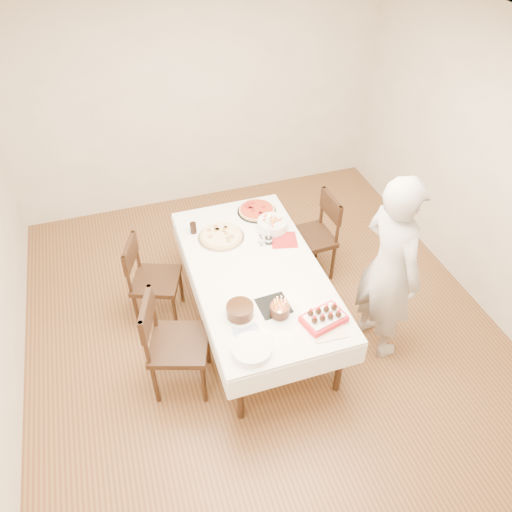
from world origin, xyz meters
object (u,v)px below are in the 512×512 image
object	(u,v)px
chair_left_dessert	(179,344)
pizza_pepperoni	(257,210)
pasta_bowl	(272,225)
person	(390,269)
taper_candle	(269,229)
chair_left_savory	(156,281)
pizza_white	(221,236)
cola_glass	(193,228)
birthday_cake	(280,307)
dining_table	(256,298)
strawberry_box	(324,318)
layer_cake	(240,311)
chair_right_savory	(310,238)

from	to	relation	value
chair_left_dessert	pizza_pepperoni	distance (m)	1.69
chair_left_dessert	pasta_bowl	bearing A→B (deg)	-122.70
person	pasta_bowl	xyz separation A→B (m)	(-0.69, 1.04, -0.12)
pizza_pepperoni	taper_candle	bearing A→B (deg)	-95.28
chair_left_savory	person	xyz separation A→B (m)	(1.90, -0.97, 0.46)
person	pizza_white	size ratio (longest dim) A/B	4.08
taper_candle	cola_glass	distance (m)	0.76
pizza_white	birthday_cake	distance (m)	1.13
person	cola_glass	distance (m)	1.90
person	birthday_cake	bearing A→B (deg)	83.50
pasta_bowl	person	bearing A→B (deg)	-56.45
dining_table	strawberry_box	bearing A→B (deg)	-67.03
pizza_white	cola_glass	size ratio (longest dim) A/B	3.89
pizza_white	pizza_pepperoni	distance (m)	0.55
pizza_pepperoni	taper_candle	distance (m)	0.54
layer_cake	dining_table	bearing A→B (deg)	58.93
chair_right_savory	pasta_bowl	distance (m)	0.56
person	chair_left_dessert	bearing A→B (deg)	77.76
chair_right_savory	strawberry_box	xyz separation A→B (m)	(-0.46, -1.32, 0.31)
taper_candle	birthday_cake	bearing A→B (deg)	-103.56
person	taper_candle	xyz separation A→B (m)	(-0.80, 0.85, -0.00)
chair_right_savory	layer_cake	size ratio (longest dim) A/B	3.38
person	pizza_white	xyz separation A→B (m)	(-1.21, 1.06, -0.15)
pizza_pepperoni	birthday_cake	size ratio (longest dim) A/B	2.48
pizza_pepperoni	strawberry_box	xyz separation A→B (m)	(0.05, -1.59, 0.02)
chair_right_savory	birthday_cake	distance (m)	1.42
dining_table	chair_right_savory	xyz separation A→B (m)	(0.79, 0.55, 0.11)
chair_left_savory	layer_cake	world-z (taller)	chair_left_savory
person	chair_left_savory	bearing A→B (deg)	53.80
chair_right_savory	layer_cake	world-z (taller)	chair_right_savory
chair_left_dessert	pizza_white	distance (m)	1.19
taper_candle	pizza_white	bearing A→B (deg)	152.48
strawberry_box	dining_table	bearing A→B (deg)	112.97
chair_right_savory	chair_left_dessert	world-z (taller)	chair_left_dessert
taper_candle	layer_cake	xyz separation A→B (m)	(-0.53, -0.81, -0.12)
person	strawberry_box	size ratio (longest dim) A/B	5.39
chair_right_savory	strawberry_box	world-z (taller)	chair_right_savory
chair_right_savory	person	xyz separation A→B (m)	(0.24, -1.09, 0.44)
dining_table	pasta_bowl	xyz separation A→B (m)	(0.34, 0.50, 0.43)
pizza_white	chair_left_dessert	bearing A→B (deg)	-123.34
layer_cake	birthday_cake	world-z (taller)	birthday_cake
pizza_pepperoni	pasta_bowl	xyz separation A→B (m)	(0.06, -0.32, 0.03)
pizza_pepperoni	birthday_cake	world-z (taller)	birthday_cake
dining_table	chair_right_savory	distance (m)	0.97
person	pizza_white	world-z (taller)	person
pasta_bowl	strawberry_box	distance (m)	1.27
dining_table	layer_cake	world-z (taller)	layer_cake
pizza_pepperoni	layer_cake	size ratio (longest dim) A/B	1.40
dining_table	pizza_pepperoni	world-z (taller)	pizza_pepperoni
pizza_white	taper_candle	size ratio (longest dim) A/B	1.31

